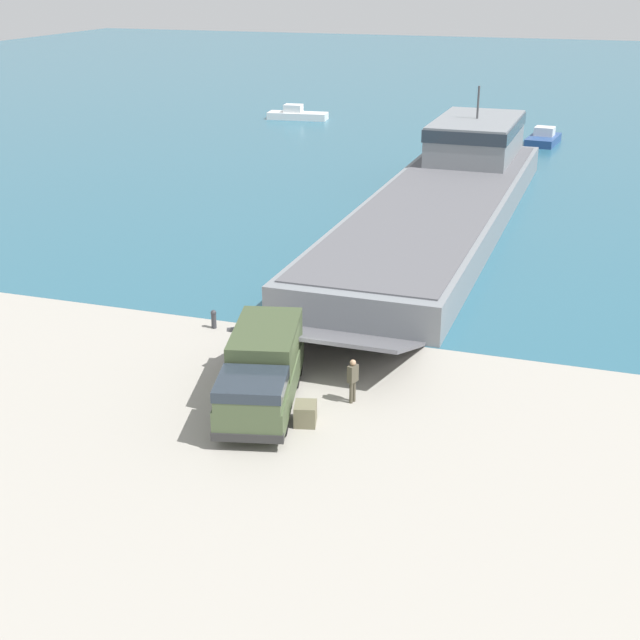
{
  "coord_description": "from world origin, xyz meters",
  "views": [
    {
      "loc": [
        11.24,
        -29.55,
        15.7
      ],
      "look_at": [
        0.17,
        3.59,
        1.7
      ],
      "focal_mm": 50.0,
      "sensor_mm": 36.0,
      "label": 1
    }
  ],
  "objects_px": {
    "military_truck": "(262,371)",
    "cargo_crate": "(305,414)",
    "landing_craft": "(449,188)",
    "moored_boat_c": "(543,138)",
    "mooring_bollard": "(214,318)",
    "moored_boat_a": "(297,114)",
    "soldier_on_ramp": "(353,378)"
  },
  "relations": [
    {
      "from": "soldier_on_ramp",
      "to": "moored_boat_a",
      "type": "distance_m",
      "value": 67.38
    },
    {
      "from": "landing_craft",
      "to": "mooring_bollard",
      "type": "distance_m",
      "value": 24.66
    },
    {
      "from": "mooring_bollard",
      "to": "landing_craft",
      "type": "bearing_deg",
      "value": 74.94
    },
    {
      "from": "moored_boat_a",
      "to": "mooring_bollard",
      "type": "xyz_separation_m",
      "value": [
        16.64,
        -57.44,
        -0.04
      ]
    },
    {
      "from": "military_truck",
      "to": "mooring_bollard",
      "type": "distance_m",
      "value": 8.2
    },
    {
      "from": "mooring_bollard",
      "to": "cargo_crate",
      "type": "relative_size",
      "value": 0.94
    },
    {
      "from": "moored_boat_c",
      "to": "moored_boat_a",
      "type": "bearing_deg",
      "value": -7.11
    },
    {
      "from": "military_truck",
      "to": "moored_boat_a",
      "type": "relative_size",
      "value": 1.15
    },
    {
      "from": "landing_craft",
      "to": "military_truck",
      "type": "distance_m",
      "value": 30.25
    },
    {
      "from": "military_truck",
      "to": "moored_boat_a",
      "type": "height_order",
      "value": "military_truck"
    },
    {
      "from": "landing_craft",
      "to": "cargo_crate",
      "type": "relative_size",
      "value": 46.04
    },
    {
      "from": "landing_craft",
      "to": "cargo_crate",
      "type": "xyz_separation_m",
      "value": [
        0.67,
        -31.14,
        -1.31
      ]
    },
    {
      "from": "moored_boat_c",
      "to": "military_truck",
      "type": "bearing_deg",
      "value": 90.61
    },
    {
      "from": "soldier_on_ramp",
      "to": "mooring_bollard",
      "type": "xyz_separation_m",
      "value": [
        -8.23,
        5.18,
        -0.56
      ]
    },
    {
      "from": "military_truck",
      "to": "moored_boat_c",
      "type": "xyz_separation_m",
      "value": [
        5.11,
        57.81,
        -0.91
      ]
    },
    {
      "from": "soldier_on_ramp",
      "to": "cargo_crate",
      "type": "bearing_deg",
      "value": 82.58
    },
    {
      "from": "landing_craft",
      "to": "mooring_bollard",
      "type": "xyz_separation_m",
      "value": [
        -6.4,
        -23.79,
        -1.22
      ]
    },
    {
      "from": "soldier_on_ramp",
      "to": "cargo_crate",
      "type": "distance_m",
      "value": 2.55
    },
    {
      "from": "landing_craft",
      "to": "military_truck",
      "type": "relative_size",
      "value": 5.77
    },
    {
      "from": "soldier_on_ramp",
      "to": "mooring_bollard",
      "type": "bearing_deg",
      "value": -11.76
    },
    {
      "from": "military_truck",
      "to": "soldier_on_ramp",
      "type": "xyz_separation_m",
      "value": [
        3.22,
        1.25,
        -0.38
      ]
    },
    {
      "from": "moored_boat_a",
      "to": "mooring_bollard",
      "type": "height_order",
      "value": "moored_boat_a"
    },
    {
      "from": "moored_boat_c",
      "to": "mooring_bollard",
      "type": "height_order",
      "value": "moored_boat_c"
    },
    {
      "from": "landing_craft",
      "to": "moored_boat_c",
      "type": "xyz_separation_m",
      "value": [
        3.71,
        27.59,
        -1.2
      ]
    },
    {
      "from": "soldier_on_ramp",
      "to": "moored_boat_c",
      "type": "height_order",
      "value": "soldier_on_ramp"
    },
    {
      "from": "soldier_on_ramp",
      "to": "moored_boat_a",
      "type": "bearing_deg",
      "value": -47.92
    },
    {
      "from": "landing_craft",
      "to": "moored_boat_c",
      "type": "height_order",
      "value": "landing_craft"
    },
    {
      "from": "military_truck",
      "to": "cargo_crate",
      "type": "relative_size",
      "value": 7.98
    },
    {
      "from": "landing_craft",
      "to": "military_truck",
      "type": "xyz_separation_m",
      "value": [
        -1.4,
        -30.21,
        -0.29
      ]
    },
    {
      "from": "moored_boat_c",
      "to": "cargo_crate",
      "type": "bearing_deg",
      "value": 92.7
    },
    {
      "from": "military_truck",
      "to": "moored_boat_c",
      "type": "bearing_deg",
      "value": 161.37
    },
    {
      "from": "landing_craft",
      "to": "moored_boat_a",
      "type": "height_order",
      "value": "landing_craft"
    }
  ]
}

